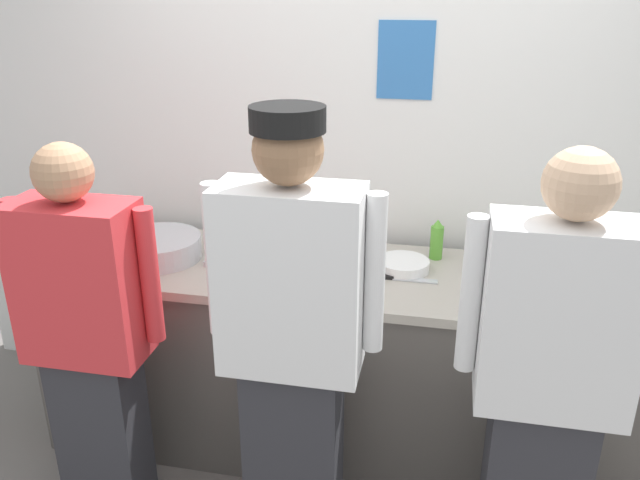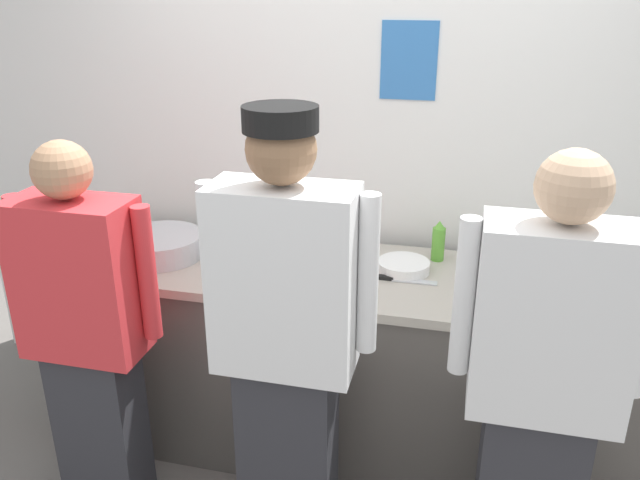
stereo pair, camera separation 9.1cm
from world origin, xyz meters
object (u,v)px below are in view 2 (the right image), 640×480
at_px(chef_center, 286,339).
at_px(deli_cup, 505,262).
at_px(plate_stack_rear, 404,266).
at_px(ramekin_yellow_sauce, 579,277).
at_px(chef_near_left, 88,333).
at_px(chefs_knife, 399,279).
at_px(chef_far_right, 542,388).
at_px(sheet_tray, 260,255).
at_px(ramekin_red_sauce, 505,293).
at_px(plate_stack_front, 582,295).
at_px(mixing_bowl_steel, 160,245).
at_px(ramekin_orange_sauce, 351,260).
at_px(squeeze_bottle_primary, 438,241).

relative_size(chef_center, deli_cup, 19.60).
xyz_separation_m(plate_stack_rear, ramekin_yellow_sauce, (0.73, 0.07, -0.00)).
height_order(chef_near_left, chefs_knife, chef_near_left).
xyz_separation_m(chef_far_right, sheet_tray, (-1.19, 0.69, 0.06)).
bearing_deg(plate_stack_rear, ramekin_red_sauce, -20.04).
distance_m(deli_cup, chefs_knife, 0.49).
distance_m(plate_stack_front, mixing_bowl_steel, 1.83).
distance_m(chef_center, deli_cup, 1.10).
bearing_deg(chef_center, chef_far_right, -0.57).
distance_m(chef_near_left, chef_center, 0.81).
xyz_separation_m(chef_center, deli_cup, (0.76, 0.80, 0.03)).
distance_m(chef_near_left, mixing_bowl_steel, 0.60).
bearing_deg(deli_cup, plate_stack_front, -42.37).
distance_m(ramekin_orange_sauce, chefs_knife, 0.26).
relative_size(chef_near_left, sheet_tray, 3.85).
height_order(mixing_bowl_steel, ramekin_orange_sauce, mixing_bowl_steel).
height_order(chef_far_right, ramekin_orange_sauce, chef_far_right).
xyz_separation_m(chef_center, plate_stack_front, (1.05, 0.54, 0.03)).
bearing_deg(chef_far_right, ramekin_yellow_sauce, 75.60).
height_order(chef_far_right, squeeze_bottle_primary, chef_far_right).
height_order(mixing_bowl_steel, ramekin_yellow_sauce, mixing_bowl_steel).
distance_m(chef_near_left, ramekin_red_sauce, 1.65).
xyz_separation_m(chef_center, plate_stack_rear, (0.33, 0.69, 0.01)).
distance_m(plate_stack_rear, chefs_knife, 0.10).
distance_m(sheet_tray, chefs_knife, 0.66).
height_order(plate_stack_front, ramekin_yellow_sauce, plate_stack_front).
bearing_deg(ramekin_orange_sauce, sheet_tray, -176.48).
height_order(ramekin_orange_sauce, deli_cup, deli_cup).
distance_m(chef_center, ramekin_yellow_sauce, 1.31).
bearing_deg(chefs_knife, ramekin_yellow_sauce, 13.24).
relative_size(ramekin_yellow_sauce, ramekin_orange_sauce, 0.97).
relative_size(ramekin_yellow_sauce, chefs_knife, 0.34).
relative_size(deli_cup, chefs_knife, 0.33).
xyz_separation_m(squeeze_bottle_primary, chefs_knife, (-0.14, -0.26, -0.08)).
height_order(plate_stack_rear, ramekin_yellow_sauce, plate_stack_rear).
height_order(chef_center, sheet_tray, chef_center).
relative_size(squeeze_bottle_primary, ramekin_orange_sauce, 1.97).
xyz_separation_m(plate_stack_rear, deli_cup, (0.43, 0.11, 0.02)).
bearing_deg(squeeze_bottle_primary, ramekin_red_sauce, -47.59).
bearing_deg(plate_stack_front, ramekin_yellow_sauce, 84.87).
distance_m(plate_stack_front, ramekin_yellow_sauce, 0.23).
relative_size(sheet_tray, deli_cup, 4.64).
bearing_deg(deli_cup, squeeze_bottle_primary, 169.06).
relative_size(ramekin_orange_sauce, ramekin_red_sauce, 1.09).
height_order(sheet_tray, squeeze_bottle_primary, squeeze_bottle_primary).
height_order(ramekin_yellow_sauce, ramekin_orange_sauce, ramekin_orange_sauce).
distance_m(chef_center, chef_far_right, 0.87).
bearing_deg(chef_center, chef_near_left, 179.12).
xyz_separation_m(chef_far_right, squeeze_bottle_primary, (-0.40, 0.86, 0.14)).
bearing_deg(plate_stack_front, ramekin_red_sauce, -179.39).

